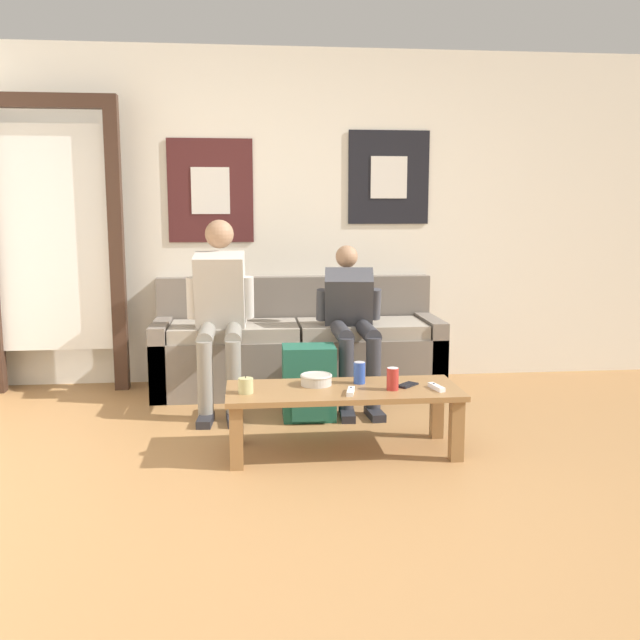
% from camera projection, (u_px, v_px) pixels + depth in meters
% --- Properties ---
extents(ground_plane, '(18.00, 18.00, 0.00)m').
position_uv_depth(ground_plane, '(348.00, 515.00, 3.17)').
color(ground_plane, '#9E7042').
extents(wall_back, '(10.00, 0.07, 2.55)m').
position_uv_depth(wall_back, '(301.00, 218.00, 5.55)').
color(wall_back, silver).
rests_on(wall_back, ground_plane).
extents(door_frame, '(1.00, 0.10, 2.15)m').
position_uv_depth(door_frame, '(53.00, 229.00, 5.16)').
color(door_frame, '#382319').
rests_on(door_frame, ground_plane).
extents(couch, '(2.12, 0.70, 0.83)m').
position_uv_depth(couch, '(298.00, 350.00, 5.35)').
color(couch, '#70665B').
rests_on(couch, ground_plane).
extents(coffee_table, '(1.29, 0.51, 0.37)m').
position_uv_depth(coffee_table, '(343.00, 399.00, 3.95)').
color(coffee_table, olive).
rests_on(coffee_table, ground_plane).
extents(person_seated_adult, '(0.47, 0.89, 1.27)m').
position_uv_depth(person_seated_adult, '(220.00, 306.00, 4.87)').
color(person_seated_adult, gray).
rests_on(person_seated_adult, ground_plane).
extents(person_seated_teen, '(0.47, 0.91, 1.09)m').
position_uv_depth(person_seated_teen, '(352.00, 317.00, 4.97)').
color(person_seated_teen, '#2D2D33').
rests_on(person_seated_teen, ground_plane).
extents(backpack, '(0.34, 0.28, 0.48)m').
position_uv_depth(backpack, '(309.00, 384.00, 4.59)').
color(backpack, '#1E5642').
rests_on(backpack, ground_plane).
extents(ceramic_bowl, '(0.18, 0.18, 0.06)m').
position_uv_depth(ceramic_bowl, '(316.00, 379.00, 4.00)').
color(ceramic_bowl, '#B7B2A8').
rests_on(ceramic_bowl, coffee_table).
extents(pillar_candle, '(0.08, 0.08, 0.10)m').
position_uv_depth(pillar_candle, '(246.00, 386.00, 3.82)').
color(pillar_candle, tan).
rests_on(pillar_candle, coffee_table).
extents(drink_can_blue, '(0.07, 0.07, 0.12)m').
position_uv_depth(drink_can_blue, '(359.00, 373.00, 4.04)').
color(drink_can_blue, '#28479E').
rests_on(drink_can_blue, coffee_table).
extents(drink_can_red, '(0.07, 0.07, 0.12)m').
position_uv_depth(drink_can_red, '(393.00, 379.00, 3.89)').
color(drink_can_red, maroon).
rests_on(drink_can_red, coffee_table).
extents(game_controller_near_left, '(0.07, 0.15, 0.03)m').
position_uv_depth(game_controller_near_left, '(351.00, 391.00, 3.82)').
color(game_controller_near_left, white).
rests_on(game_controller_near_left, coffee_table).
extents(game_controller_near_right, '(0.06, 0.15, 0.03)m').
position_uv_depth(game_controller_near_right, '(436.00, 387.00, 3.91)').
color(game_controller_near_right, white).
rests_on(game_controller_near_right, coffee_table).
extents(cell_phone, '(0.14, 0.14, 0.01)m').
position_uv_depth(cell_phone, '(407.00, 385.00, 3.99)').
color(cell_phone, black).
rests_on(cell_phone, coffee_table).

